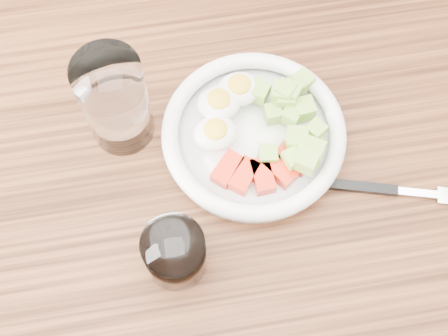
{
  "coord_description": "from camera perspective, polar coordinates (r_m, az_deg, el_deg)",
  "views": [
    {
      "loc": [
        -0.06,
        -0.27,
        1.5
      ],
      "look_at": [
        -0.01,
        0.01,
        0.8
      ],
      "focal_mm": 50.0,
      "sensor_mm": 36.0,
      "label": 1
    }
  ],
  "objects": [
    {
      "name": "bowl",
      "position": [
        0.79,
        2.83,
        3.3
      ],
      "size": [
        0.23,
        0.23,
        0.06
      ],
      "color": "white",
      "rests_on": "dining_table"
    },
    {
      "name": "ground",
      "position": [
        1.53,
        0.44,
        -11.69
      ],
      "size": [
        4.0,
        4.0,
        0.0
      ],
      "primitive_type": "plane",
      "color": "brown",
      "rests_on": "ground"
    },
    {
      "name": "fork",
      "position": [
        0.8,
        14.19,
        -1.89
      ],
      "size": [
        0.19,
        0.07,
        0.01
      ],
      "color": "black",
      "rests_on": "dining_table"
    },
    {
      "name": "coffee_glass",
      "position": [
        0.71,
        -4.5,
        -7.78
      ],
      "size": [
        0.07,
        0.07,
        0.08
      ],
      "color": "white",
      "rests_on": "dining_table"
    },
    {
      "name": "water_glass",
      "position": [
        0.76,
        -9.92,
        6.03
      ],
      "size": [
        0.08,
        0.08,
        0.14
      ],
      "primitive_type": "cylinder",
      "color": "white",
      "rests_on": "dining_table"
    },
    {
      "name": "dining_table",
      "position": [
        0.88,
        0.76,
        -3.72
      ],
      "size": [
        1.5,
        0.9,
        0.77
      ],
      "color": "brown",
      "rests_on": "ground"
    }
  ]
}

